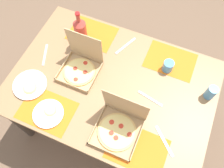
{
  "coord_description": "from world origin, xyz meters",
  "views": [
    {
      "loc": [
        0.29,
        -0.68,
        2.19
      ],
      "look_at": [
        0.0,
        0.0,
        0.74
      ],
      "focal_mm": 37.19,
      "sensor_mm": 36.0,
      "label": 1
    }
  ],
  "objects_px": {
    "plate_near_left": "(49,113)",
    "soda_bottle": "(81,32)",
    "pizza_box_center": "(81,66)",
    "plate_middle": "(30,85)",
    "pizza_box_corner_right": "(119,126)",
    "cup_red": "(168,66)",
    "cup_clear_left": "(211,93)"
  },
  "relations": [
    {
      "from": "plate_middle",
      "to": "soda_bottle",
      "type": "distance_m",
      "value": 0.52
    },
    {
      "from": "plate_near_left",
      "to": "cup_red",
      "type": "distance_m",
      "value": 0.89
    },
    {
      "from": "pizza_box_center",
      "to": "plate_middle",
      "type": "xyz_separation_m",
      "value": [
        -0.27,
        -0.26,
        -0.04
      ]
    },
    {
      "from": "pizza_box_center",
      "to": "soda_bottle",
      "type": "distance_m",
      "value": 0.25
    },
    {
      "from": "cup_clear_left",
      "to": "pizza_box_corner_right",
      "type": "bearing_deg",
      "value": -136.52
    },
    {
      "from": "plate_near_left",
      "to": "soda_bottle",
      "type": "xyz_separation_m",
      "value": [
        -0.05,
        0.6,
        0.12
      ]
    },
    {
      "from": "cup_red",
      "to": "cup_clear_left",
      "type": "distance_m",
      "value": 0.34
    },
    {
      "from": "plate_middle",
      "to": "soda_bottle",
      "type": "relative_size",
      "value": 0.73
    },
    {
      "from": "plate_near_left",
      "to": "cup_clear_left",
      "type": "xyz_separation_m",
      "value": [
        0.94,
        0.54,
        0.04
      ]
    },
    {
      "from": "pizza_box_corner_right",
      "to": "cup_clear_left",
      "type": "relative_size",
      "value": 2.91
    },
    {
      "from": "cup_clear_left",
      "to": "pizza_box_center",
      "type": "bearing_deg",
      "value": -170.2
    },
    {
      "from": "pizza_box_center",
      "to": "cup_clear_left",
      "type": "bearing_deg",
      "value": 9.8
    },
    {
      "from": "plate_near_left",
      "to": "soda_bottle",
      "type": "height_order",
      "value": "soda_bottle"
    },
    {
      "from": "plate_middle",
      "to": "cup_clear_left",
      "type": "relative_size",
      "value": 2.18
    },
    {
      "from": "soda_bottle",
      "to": "cup_clear_left",
      "type": "relative_size",
      "value": 2.97
    },
    {
      "from": "pizza_box_center",
      "to": "soda_bottle",
      "type": "relative_size",
      "value": 0.92
    },
    {
      "from": "pizza_box_center",
      "to": "soda_bottle",
      "type": "bearing_deg",
      "value": 114.02
    },
    {
      "from": "pizza_box_center",
      "to": "pizza_box_corner_right",
      "type": "height_order",
      "value": "pizza_box_corner_right"
    },
    {
      "from": "plate_middle",
      "to": "cup_red",
      "type": "relative_size",
      "value": 2.77
    },
    {
      "from": "plate_middle",
      "to": "cup_red",
      "type": "bearing_deg",
      "value": 31.1
    },
    {
      "from": "pizza_box_center",
      "to": "cup_clear_left",
      "type": "xyz_separation_m",
      "value": [
        0.89,
        0.15,
        0.01
      ]
    },
    {
      "from": "soda_bottle",
      "to": "cup_clear_left",
      "type": "bearing_deg",
      "value": -3.45
    },
    {
      "from": "cup_red",
      "to": "soda_bottle",
      "type": "bearing_deg",
      "value": -177.15
    },
    {
      "from": "pizza_box_center",
      "to": "cup_red",
      "type": "relative_size",
      "value": 3.46
    },
    {
      "from": "pizza_box_center",
      "to": "pizza_box_corner_right",
      "type": "relative_size",
      "value": 0.94
    },
    {
      "from": "cup_red",
      "to": "cup_clear_left",
      "type": "relative_size",
      "value": 0.79
    },
    {
      "from": "pizza_box_center",
      "to": "plate_near_left",
      "type": "bearing_deg",
      "value": -96.65
    },
    {
      "from": "pizza_box_center",
      "to": "plate_middle",
      "type": "relative_size",
      "value": 1.25
    },
    {
      "from": "pizza_box_center",
      "to": "soda_bottle",
      "type": "height_order",
      "value": "soda_bottle"
    },
    {
      "from": "pizza_box_corner_right",
      "to": "soda_bottle",
      "type": "distance_m",
      "value": 0.73
    },
    {
      "from": "pizza_box_corner_right",
      "to": "soda_bottle",
      "type": "xyz_separation_m",
      "value": [
        -0.51,
        0.51,
        0.08
      ]
    },
    {
      "from": "pizza_box_center",
      "to": "cup_red",
      "type": "bearing_deg",
      "value": 23.42
    }
  ]
}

